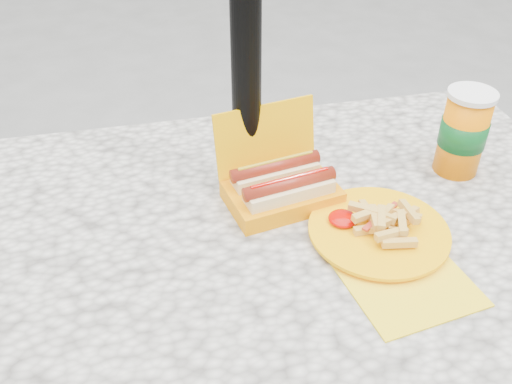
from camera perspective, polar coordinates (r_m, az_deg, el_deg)
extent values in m
cube|color=beige|center=(0.95, 1.13, -5.18)|extent=(1.20, 0.80, 0.05)
cylinder|color=black|center=(1.45, -22.09, -10.95)|extent=(0.07, 0.07, 0.70)
cylinder|color=black|center=(1.56, 16.53, -5.36)|extent=(0.07, 0.07, 0.70)
cube|color=#FEB000|center=(0.98, 2.59, -0.28)|extent=(0.20, 0.15, 0.03)
cube|color=#FEB000|center=(0.99, 0.97, 5.46)|extent=(0.19, 0.06, 0.12)
cube|color=beige|center=(0.95, 3.34, -0.29)|extent=(0.16, 0.07, 0.04)
cylinder|color=#9C1F10|center=(0.94, 3.39, 0.83)|extent=(0.16, 0.05, 0.02)
cylinder|color=#B60600|center=(0.93, 3.41, 1.39)|extent=(0.14, 0.03, 0.01)
cube|color=beige|center=(0.99, 1.94, 1.48)|extent=(0.16, 0.07, 0.04)
cylinder|color=#9C1F10|center=(0.98, 1.97, 2.59)|extent=(0.16, 0.05, 0.02)
cylinder|color=#AC8A0F|center=(0.97, 1.98, 3.13)|extent=(0.14, 0.03, 0.01)
cube|color=yellow|center=(0.88, 14.75, -8.49)|extent=(0.20, 0.20, 0.00)
cylinder|color=#FEB000|center=(0.94, 12.14, -3.92)|extent=(0.22, 0.22, 0.01)
cylinder|color=#FEB000|center=(0.94, 12.17, -3.73)|extent=(0.23, 0.23, 0.01)
cube|color=gold|center=(0.93, 10.84, -1.72)|extent=(0.05, 0.04, 0.01)
cube|color=gold|center=(0.93, 11.67, -2.82)|extent=(0.03, 0.05, 0.01)
cube|color=gold|center=(0.92, 11.07, -2.20)|extent=(0.06, 0.03, 0.01)
cube|color=gold|center=(0.90, 13.38, -4.12)|extent=(0.06, 0.02, 0.01)
cube|color=gold|center=(0.94, 15.04, -1.92)|extent=(0.02, 0.05, 0.01)
cube|color=gold|center=(0.93, 12.32, -2.27)|extent=(0.05, 0.05, 0.01)
cube|color=gold|center=(0.92, 12.41, -2.54)|extent=(0.03, 0.05, 0.01)
cube|color=gold|center=(0.96, 14.65, -2.21)|extent=(0.05, 0.04, 0.01)
cube|color=gold|center=(0.93, 13.82, -2.51)|extent=(0.06, 0.03, 0.01)
cube|color=gold|center=(0.94, 13.59, -2.66)|extent=(0.06, 0.03, 0.01)
cube|color=gold|center=(0.95, 11.15, -1.97)|extent=(0.02, 0.05, 0.01)
cube|color=gold|center=(0.94, 12.72, -2.27)|extent=(0.05, 0.05, 0.01)
cube|color=gold|center=(0.92, 14.39, -3.00)|extent=(0.03, 0.06, 0.01)
cube|color=gold|center=(0.96, 14.86, -2.36)|extent=(0.05, 0.04, 0.01)
cube|color=gold|center=(0.94, 12.94, -2.72)|extent=(0.02, 0.05, 0.01)
cube|color=gold|center=(0.92, 11.35, -3.67)|extent=(0.05, 0.01, 0.01)
cube|color=gold|center=(0.90, 14.16, -4.96)|extent=(0.06, 0.02, 0.01)
cube|color=gold|center=(0.92, 11.76, -2.51)|extent=(0.02, 0.06, 0.01)
cube|color=gold|center=(0.94, 13.20, -2.76)|extent=(0.05, 0.02, 0.01)
cube|color=gold|center=(0.93, 11.96, -3.08)|extent=(0.03, 0.06, 0.01)
ellipsoid|color=#B60600|center=(0.93, 8.67, -2.63)|extent=(0.05, 0.05, 0.01)
cube|color=#AC311E|center=(0.94, 12.38, -2.37)|extent=(0.08, 0.06, 0.00)
cylinder|color=#FF7D00|center=(1.10, 19.97, 5.42)|extent=(0.08, 0.08, 0.15)
cylinder|color=#094F1C|center=(1.10, 20.02, 5.62)|extent=(0.08, 0.08, 0.05)
cylinder|color=white|center=(1.06, 20.87, 9.11)|extent=(0.09, 0.09, 0.01)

